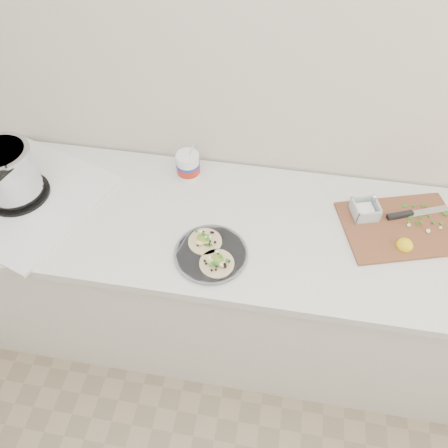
% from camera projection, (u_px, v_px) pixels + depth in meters
% --- Properties ---
extents(counter, '(2.44, 0.66, 0.90)m').
position_uv_depth(counter, '(234.00, 284.00, 1.99)').
color(counter, silver).
rests_on(counter, ground).
extents(stove, '(0.73, 0.71, 0.28)m').
position_uv_depth(stove, '(12.00, 180.00, 1.65)').
color(stove, silver).
rests_on(stove, counter).
extents(taco_plate, '(0.26, 0.26, 0.04)m').
position_uv_depth(taco_plate, '(211.00, 252.00, 1.53)').
color(taco_plate, '#5A5B61').
rests_on(taco_plate, counter).
extents(tub, '(0.10, 0.10, 0.21)m').
position_uv_depth(tub, '(188.00, 164.00, 1.75)').
color(tub, white).
rests_on(tub, counter).
extents(cutboard, '(0.49, 0.41, 0.07)m').
position_uv_depth(cutboard, '(399.00, 223.00, 1.61)').
color(cutboard, brown).
rests_on(cutboard, counter).
extents(bacon_plate, '(0.26, 0.26, 0.02)m').
position_uv_depth(bacon_plate, '(12.00, 212.00, 1.66)').
color(bacon_plate, tan).
rests_on(bacon_plate, counter).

